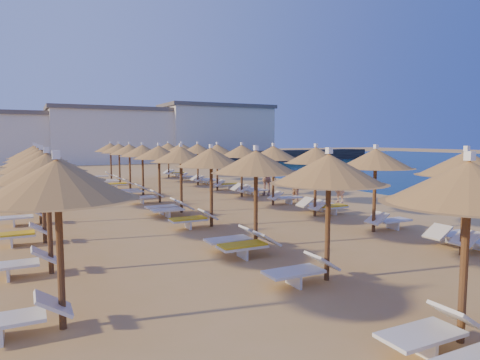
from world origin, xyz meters
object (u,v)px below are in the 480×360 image
jetty (291,155)px  parasol_row_east (273,154)px  beachgoer_c (266,179)px  beachgoer_a (340,185)px  parasol_row_west (181,156)px  beachgoer_b (295,186)px

jetty → parasol_row_east: parasol_row_east is taller
jetty → parasol_row_east: 43.43m
jetty → beachgoer_c: beachgoer_c is taller
parasol_row_east → beachgoer_c: 3.91m
parasol_row_east → jetty: bearing=55.3°
jetty → beachgoer_a: 42.31m
beachgoer_a → parasol_row_east: bearing=-107.7°
parasol_row_west → beachgoer_b: size_ratio=22.68×
jetty → beachgoer_b: size_ratio=18.91×
parasol_row_east → parasol_row_west: (-4.64, 0.00, 0.00)m
jetty → beachgoer_c: size_ratio=15.99×
parasol_row_east → parasol_row_west: 4.64m
beachgoer_a → parasol_row_west: bearing=-99.5°
beachgoer_c → beachgoer_b: 2.57m
parasol_row_east → beachgoer_a: parasol_row_east is taller
beachgoer_b → beachgoer_c: bearing=177.0°
jetty → beachgoer_a: beachgoer_a is taller
parasol_row_west → beachgoer_a: parasol_row_west is taller
parasol_row_west → beachgoer_a: bearing=-6.2°
parasol_row_east → beachgoer_a: (3.38, -0.86, -1.56)m
jetty → parasol_row_west: 46.23m
jetty → parasol_row_west: (-29.36, -35.66, 1.72)m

